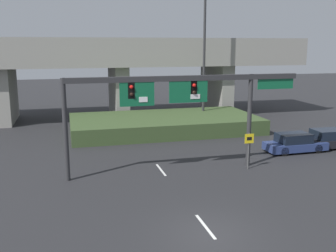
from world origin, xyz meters
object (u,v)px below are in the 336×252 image
object	(u,v)px
speed_limit_sign	(249,146)
highway_light_pole_near	(205,32)
parked_sedan_mid_right	(329,139)
signal_gantry	(178,95)
parked_sedan_near_right	(295,143)

from	to	relation	value
speed_limit_sign	highway_light_pole_near	xyz separation A→B (m)	(2.13, 14.39, 7.38)
highway_light_pole_near	speed_limit_sign	bearing A→B (deg)	-98.41
parked_sedan_mid_right	highway_light_pole_near	bearing A→B (deg)	121.13
speed_limit_sign	signal_gantry	bearing A→B (deg)	171.37
signal_gantry	parked_sedan_mid_right	size ratio (longest dim) A/B	3.25
highway_light_pole_near	signal_gantry	bearing A→B (deg)	-115.52
highway_light_pole_near	parked_sedan_near_right	size ratio (longest dim) A/B	3.79
speed_limit_sign	parked_sedan_mid_right	size ratio (longest dim) A/B	0.52
speed_limit_sign	highway_light_pole_near	distance (m)	16.31
signal_gantry	speed_limit_sign	distance (m)	5.53
parked_sedan_near_right	parked_sedan_mid_right	distance (m)	3.22
signal_gantry	highway_light_pole_near	size ratio (longest dim) A/B	0.85
parked_sedan_mid_right	speed_limit_sign	bearing A→B (deg)	-156.73
parked_sedan_near_right	speed_limit_sign	bearing A→B (deg)	-151.50
signal_gantry	speed_limit_sign	size ratio (longest dim) A/B	6.24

